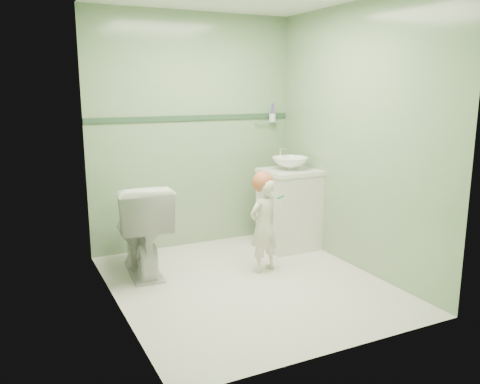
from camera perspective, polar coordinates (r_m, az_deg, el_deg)
ground at (r=4.34m, az=0.89°, el=-10.51°), size 2.50×2.50×0.00m
room_shell at (r=4.03m, az=0.94°, el=5.44°), size 2.50×2.54×2.40m
trim_stripe at (r=5.15m, az=-5.40°, el=8.53°), size 2.20×0.02×0.05m
vanity at (r=5.18m, az=5.67°, el=-2.10°), size 0.52×0.50×0.80m
counter at (r=5.10m, az=5.77°, el=2.37°), size 0.54×0.52×0.04m
basin at (r=5.09m, az=5.79°, el=3.31°), size 0.37×0.37×0.13m
faucet at (r=5.23m, az=4.74°, el=4.46°), size 0.03×0.13×0.18m
cup_holder at (r=5.48m, az=3.68°, el=8.59°), size 0.26×0.07×0.21m
toilet at (r=4.54m, az=-11.35°, el=-4.09°), size 0.54×0.86×0.84m
toddler at (r=4.49m, az=2.74°, el=-3.88°), size 0.36×0.28×0.86m
hair_cap at (r=4.42m, az=2.63°, el=1.16°), size 0.19×0.19×0.19m
teal_toothbrush at (r=4.39m, az=4.60°, el=-0.56°), size 0.11×0.14×0.08m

